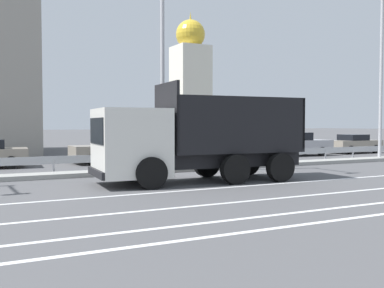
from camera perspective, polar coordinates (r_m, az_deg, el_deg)
ground_plane at (r=18.46m, az=4.26°, el=-3.94°), size 320.00×320.00×0.00m
lane_strip_0 at (r=14.84m, az=4.57°, el=-5.52°), size 50.87×0.16×0.01m
lane_strip_1 at (r=12.82m, az=10.44°, el=-6.83°), size 50.87×0.16×0.01m
lane_strip_2 at (r=11.44m, az=16.09°, el=-8.02°), size 50.87×0.16×0.01m
lane_strip_3 at (r=10.71m, az=20.00°, el=-8.79°), size 50.87×0.16×0.01m
median_island at (r=20.38m, az=0.98°, el=-3.07°), size 27.98×1.10×0.18m
median_guardrail at (r=21.09m, az=-0.11°, el=-1.57°), size 50.87×0.09×0.78m
dump_truck at (r=15.86m, az=-2.22°, el=-0.19°), size 7.78×3.07×3.52m
median_road_sign at (r=22.18m, az=9.02°, el=0.24°), size 0.74×0.16×2.28m
street_lamp_1 at (r=19.58m, az=-3.54°, el=12.26°), size 0.70×2.63×9.70m
street_lamp_2 at (r=27.95m, az=23.23°, el=9.69°), size 0.70×2.73×10.20m
parked_car_3 at (r=24.25m, az=-9.97°, el=-0.64°), size 4.35×2.01×1.51m
parked_car_4 at (r=26.51m, az=2.63°, el=-0.49°), size 4.81×2.17×1.33m
parked_car_5 at (r=30.08m, az=12.85°, el=-0.01°), size 4.98×2.22×1.54m
parked_car_6 at (r=34.13m, az=19.89°, el=0.06°), size 4.07×1.85×1.35m
church_tower at (r=50.26m, az=-0.20°, el=7.77°), size 3.60×3.60×14.49m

